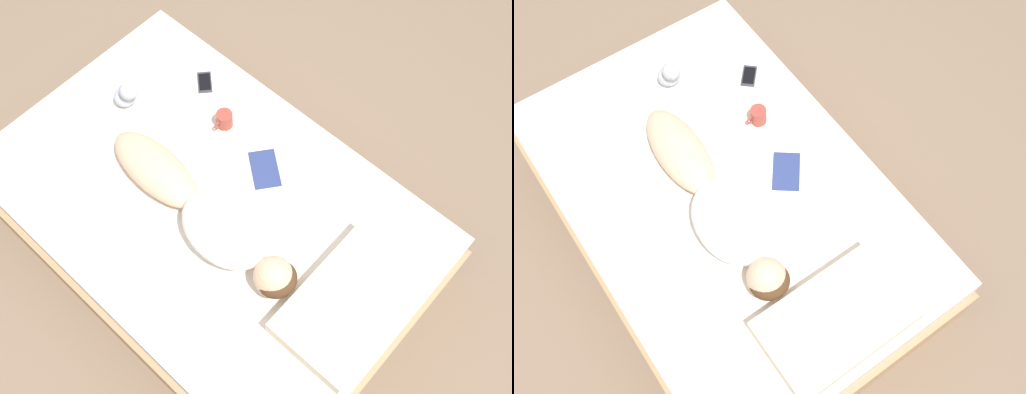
# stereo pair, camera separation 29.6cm
# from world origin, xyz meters

# --- Properties ---
(ground_plane) EXTENTS (12.00, 12.00, 0.00)m
(ground_plane) POSITION_xyz_m (0.00, 0.00, 0.00)
(ground_plane) COLOR #7A6651
(bed) EXTENTS (1.51, 2.28, 0.52)m
(bed) POSITION_xyz_m (0.00, 0.00, 0.26)
(bed) COLOR tan
(bed) RESTS_ON ground_plane
(person) EXTENTS (0.35, 1.23, 0.22)m
(person) POSITION_xyz_m (0.09, 0.10, 0.61)
(person) COLOR #DBB28E
(person) RESTS_ON bed
(open_magazine) EXTENTS (0.54, 0.52, 0.01)m
(open_magazine) POSITION_xyz_m (-0.40, 0.16, 0.52)
(open_magazine) COLOR silver
(open_magazine) RESTS_ON bed
(coffee_mug) EXTENTS (0.12, 0.09, 0.10)m
(coffee_mug) POSITION_xyz_m (-0.39, -0.25, 0.57)
(coffee_mug) COLOR #993D33
(coffee_mug) RESTS_ON bed
(cell_phone) EXTENTS (0.15, 0.16, 0.01)m
(cell_phone) POSITION_xyz_m (-0.51, -0.53, 0.52)
(cell_phone) COLOR #333842
(cell_phone) RESTS_ON bed
(plush_toy) EXTENTS (0.13, 0.15, 0.19)m
(plush_toy) POSITION_xyz_m (-0.13, -0.74, 0.60)
(plush_toy) COLOR #B2BCCC
(plush_toy) RESTS_ON bed
(pillow) EXTENTS (0.68, 0.42, 0.10)m
(pillow) POSITION_xyz_m (-0.04, 0.86, 0.57)
(pillow) COLOR beige
(pillow) RESTS_ON bed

